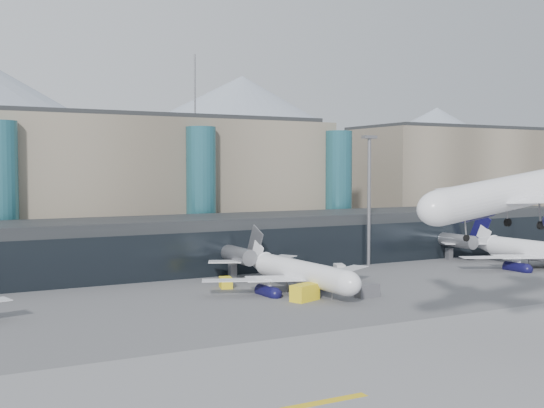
{
  "coord_description": "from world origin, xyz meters",
  "views": [
    {
      "loc": [
        -49.47,
        -61.47,
        19.16
      ],
      "look_at": [
        -0.07,
        32.0,
        13.62
      ],
      "focal_mm": 45.0,
      "sensor_mm": 36.0,
      "label": 1
    }
  ],
  "objects_px": {
    "jet_parked_mid": "(291,264)",
    "jet_parked_right": "(527,244)",
    "veh_c": "(367,291)",
    "veh_h": "(305,293)",
    "veh_d": "(339,269)",
    "veh_g": "(326,271)",
    "veh_b": "(226,283)",
    "hero_jet": "(535,180)",
    "lightmast_mid": "(369,192)"
  },
  "relations": [
    {
      "from": "veh_g",
      "to": "veh_h",
      "type": "distance_m",
      "value": 24.53
    },
    {
      "from": "veh_d",
      "to": "veh_h",
      "type": "xyz_separation_m",
      "value": [
        -18.75,
        -19.27,
        0.35
      ]
    },
    {
      "from": "jet_parked_mid",
      "to": "veh_h",
      "type": "distance_m",
      "value": 10.5
    },
    {
      "from": "veh_h",
      "to": "hero_jet",
      "type": "bearing_deg",
      "value": -94.28
    },
    {
      "from": "lightmast_mid",
      "to": "jet_parked_right",
      "type": "xyz_separation_m",
      "value": [
        26.68,
        -15.57,
        -10.13
      ]
    },
    {
      "from": "veh_g",
      "to": "veh_h",
      "type": "height_order",
      "value": "veh_h"
    },
    {
      "from": "veh_h",
      "to": "jet_parked_mid",
      "type": "bearing_deg",
      "value": 50.5
    },
    {
      "from": "jet_parked_right",
      "to": "veh_d",
      "type": "distance_m",
      "value": 38.91
    },
    {
      "from": "jet_parked_mid",
      "to": "veh_b",
      "type": "bearing_deg",
      "value": 55.06
    },
    {
      "from": "jet_parked_mid",
      "to": "veh_h",
      "type": "xyz_separation_m",
      "value": [
        -3.09,
        -9.64,
        -2.79
      ]
    },
    {
      "from": "lightmast_mid",
      "to": "veh_c",
      "type": "xyz_separation_m",
      "value": [
        -20.01,
        -27.26,
        -13.45
      ]
    },
    {
      "from": "jet_parked_right",
      "to": "veh_b",
      "type": "distance_m",
      "value": 62.41
    },
    {
      "from": "hero_jet",
      "to": "veh_g",
      "type": "bearing_deg",
      "value": 81.74
    },
    {
      "from": "veh_d",
      "to": "veh_g",
      "type": "distance_m",
      "value": 3.2
    },
    {
      "from": "jet_parked_mid",
      "to": "jet_parked_right",
      "type": "height_order",
      "value": "jet_parked_right"
    },
    {
      "from": "veh_c",
      "to": "hero_jet",
      "type": "bearing_deg",
      "value": -89.54
    },
    {
      "from": "jet_parked_mid",
      "to": "veh_c",
      "type": "height_order",
      "value": "jet_parked_mid"
    },
    {
      "from": "lightmast_mid",
      "to": "veh_g",
      "type": "height_order",
      "value": "lightmast_mid"
    },
    {
      "from": "hero_jet",
      "to": "veh_g",
      "type": "xyz_separation_m",
      "value": [
        5.51,
        51.04,
        -17.24
      ]
    },
    {
      "from": "veh_g",
      "to": "jet_parked_mid",
      "type": "bearing_deg",
      "value": -87.27
    },
    {
      "from": "hero_jet",
      "to": "jet_parked_mid",
      "type": "xyz_separation_m",
      "value": [
        -6.97,
        41.74,
        -13.88
      ]
    },
    {
      "from": "veh_b",
      "to": "veh_g",
      "type": "distance_m",
      "value": 21.7
    },
    {
      "from": "veh_c",
      "to": "jet_parked_mid",
      "type": "bearing_deg",
      "value": 119.03
    },
    {
      "from": "jet_parked_mid",
      "to": "jet_parked_right",
      "type": "xyz_separation_m",
      "value": [
        53.22,
        0.1,
        0.31
      ]
    },
    {
      "from": "hero_jet",
      "to": "jet_parked_right",
      "type": "xyz_separation_m",
      "value": [
        46.24,
        41.84,
        -13.57
      ]
    },
    {
      "from": "jet_parked_mid",
      "to": "veh_d",
      "type": "xyz_separation_m",
      "value": [
        15.65,
        9.64,
        -3.14
      ]
    },
    {
      "from": "veh_b",
      "to": "veh_g",
      "type": "relative_size",
      "value": 1.39
    },
    {
      "from": "jet_parked_mid",
      "to": "jet_parked_right",
      "type": "distance_m",
      "value": 53.22
    },
    {
      "from": "veh_b",
      "to": "veh_h",
      "type": "relative_size",
      "value": 0.68
    },
    {
      "from": "hero_jet",
      "to": "jet_parked_right",
      "type": "height_order",
      "value": "hero_jet"
    },
    {
      "from": "veh_b",
      "to": "veh_c",
      "type": "height_order",
      "value": "veh_c"
    },
    {
      "from": "veh_h",
      "to": "veh_d",
      "type": "bearing_deg",
      "value": 24.09
    },
    {
      "from": "veh_d",
      "to": "veh_h",
      "type": "bearing_deg",
      "value": 155.39
    },
    {
      "from": "veh_d",
      "to": "veh_g",
      "type": "bearing_deg",
      "value": 115.6
    },
    {
      "from": "veh_d",
      "to": "jet_parked_right",
      "type": "bearing_deg",
      "value": -84.64
    },
    {
      "from": "veh_b",
      "to": "veh_d",
      "type": "distance_m",
      "value": 24.88
    },
    {
      "from": "veh_c",
      "to": "veh_h",
      "type": "xyz_separation_m",
      "value": [
        -9.63,
        1.95,
        0.23
      ]
    },
    {
      "from": "jet_parked_right",
      "to": "veh_g",
      "type": "bearing_deg",
      "value": 76.33
    },
    {
      "from": "veh_b",
      "to": "veh_c",
      "type": "relative_size",
      "value": 0.84
    },
    {
      "from": "veh_h",
      "to": "jet_parked_right",
      "type": "bearing_deg",
      "value": -11.88
    },
    {
      "from": "veh_c",
      "to": "veh_b",
      "type": "bearing_deg",
      "value": 131.76
    },
    {
      "from": "jet_parked_right",
      "to": "veh_h",
      "type": "height_order",
      "value": "jet_parked_right"
    },
    {
      "from": "veh_d",
      "to": "jet_parked_mid",
      "type": "bearing_deg",
      "value": 141.22
    },
    {
      "from": "veh_c",
      "to": "veh_d",
      "type": "xyz_separation_m",
      "value": [
        9.12,
        21.22,
        -0.13
      ]
    },
    {
      "from": "veh_c",
      "to": "veh_g",
      "type": "height_order",
      "value": "veh_c"
    },
    {
      "from": "jet_parked_right",
      "to": "veh_d",
      "type": "xyz_separation_m",
      "value": [
        -37.57,
        9.53,
        -3.45
      ]
    },
    {
      "from": "jet_parked_right",
      "to": "veh_g",
      "type": "distance_m",
      "value": 41.93
    },
    {
      "from": "jet_parked_right",
      "to": "veh_b",
      "type": "relative_size",
      "value": 11.97
    },
    {
      "from": "jet_parked_mid",
      "to": "veh_g",
      "type": "bearing_deg",
      "value": -56.72
    },
    {
      "from": "hero_jet",
      "to": "lightmast_mid",
      "type": "bearing_deg",
      "value": 69.07
    }
  ]
}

